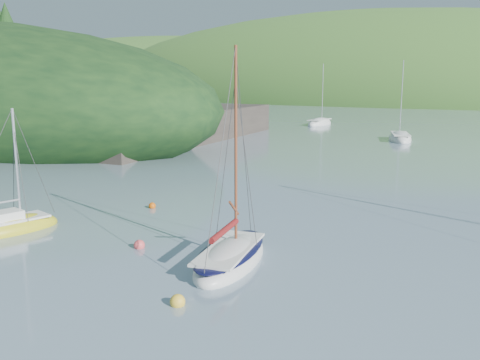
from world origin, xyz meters
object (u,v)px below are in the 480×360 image
Objects in this scene: distant_sloop_c at (320,124)px; distant_sloop_a at (400,139)px; daysailer_white at (230,258)px; sailboat_yellow at (10,228)px.

distant_sloop_a is at bearing -42.47° from distant_sloop_c.
daysailer_white is 0.90× the size of distant_sloop_c.
sailboat_yellow is at bearing 175.26° from daysailer_white.
distant_sloop_a is (3.53, 47.57, 0.01)m from sailboat_yellow.
distant_sloop_c reaches higher than sailboat_yellow.
daysailer_white is 0.91× the size of distant_sloop_a.
daysailer_white reaches higher than sailboat_yellow.
sailboat_yellow is at bearing -117.37° from distant_sloop_a.
daysailer_white is at bearing -103.40° from distant_sloop_a.
distant_sloop_a reaches higher than daysailer_white.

